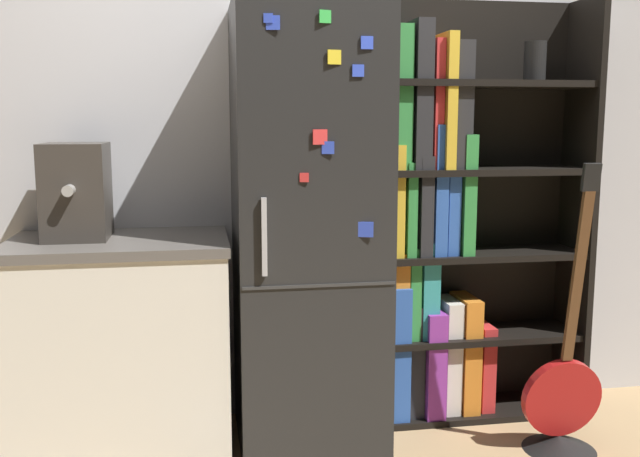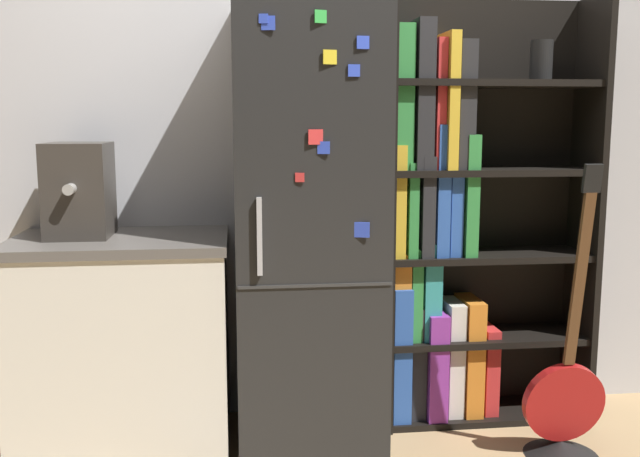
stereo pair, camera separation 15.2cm
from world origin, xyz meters
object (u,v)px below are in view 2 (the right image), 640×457
at_px(bookshelf, 454,232).
at_px(guitar, 564,416).
at_px(espresso_machine, 79,190).
at_px(refrigerator, 307,229).

relative_size(bookshelf, guitar, 1.58).
distance_m(bookshelf, guitar, 0.93).
bearing_deg(bookshelf, espresso_machine, -176.12).
bearing_deg(bookshelf, guitar, -54.09).
relative_size(espresso_machine, guitar, 0.32).
relative_size(refrigerator, guitar, 1.52).
distance_m(refrigerator, bookshelf, 0.73).
bearing_deg(guitar, bookshelf, 125.91).
relative_size(bookshelf, espresso_machine, 4.99).
bearing_deg(guitar, refrigerator, 163.82).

